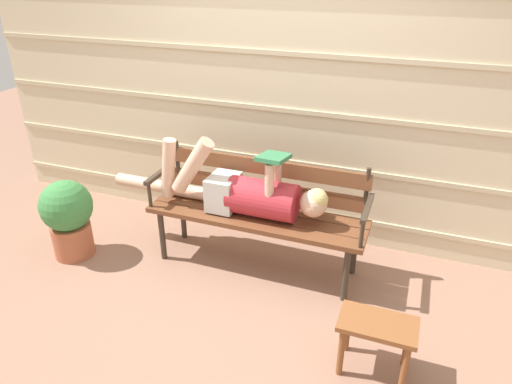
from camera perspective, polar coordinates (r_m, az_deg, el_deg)
name	(u,v)px	position (r m, az deg, el deg)	size (l,w,h in m)	color
ground_plane	(249,275)	(3.51, -0.80, -10.12)	(12.00, 12.00, 0.00)	#936B56
house_siding	(285,81)	(3.62, 3.55, 13.36)	(5.34, 0.08, 2.54)	beige
park_bench	(259,205)	(3.41, 0.39, -1.64)	(1.60, 0.44, 0.84)	brown
reclining_person	(243,192)	(3.33, -1.61, 0.03)	(1.73, 0.27, 0.56)	#B72D38
footstool	(377,333)	(2.74, 14.57, -16.31)	(0.42, 0.24, 0.35)	brown
potted_plant	(68,216)	(3.83, -22.01, -2.70)	(0.39, 0.39, 0.63)	#AD5B3D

